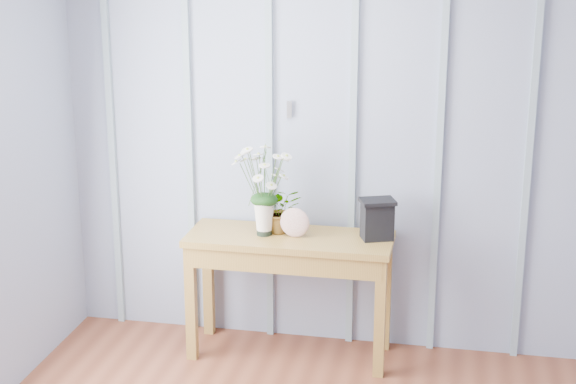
% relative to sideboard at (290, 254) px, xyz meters
% --- Properties ---
extents(room_shell, '(4.00, 4.50, 2.50)m').
position_rel_sideboard_xyz_m(room_shell, '(0.58, -1.08, 1.35)').
color(room_shell, '#8F9BB9').
rests_on(room_shell, ground).
extents(sideboard, '(1.20, 0.45, 0.75)m').
position_rel_sideboard_xyz_m(sideboard, '(0.00, 0.00, 0.00)').
color(sideboard, olive).
rests_on(sideboard, ground).
extents(daisy_vase, '(0.39, 0.30, 0.55)m').
position_rel_sideboard_xyz_m(daisy_vase, '(-0.15, -0.01, 0.46)').
color(daisy_vase, black).
rests_on(daisy_vase, sideboard).
extents(spider_plant, '(0.29, 0.27, 0.27)m').
position_rel_sideboard_xyz_m(spider_plant, '(-0.07, 0.06, 0.25)').
color(spider_plant, '#103611').
rests_on(spider_plant, sideboard).
extents(felt_disc_vessel, '(0.18, 0.07, 0.18)m').
position_rel_sideboard_xyz_m(felt_disc_vessel, '(0.03, -0.02, 0.20)').
color(felt_disc_vessel, '#914651').
rests_on(felt_disc_vessel, sideboard).
extents(carved_box, '(0.23, 0.21, 0.24)m').
position_rel_sideboard_xyz_m(carved_box, '(0.50, 0.05, 0.24)').
color(carved_box, black).
rests_on(carved_box, sideboard).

